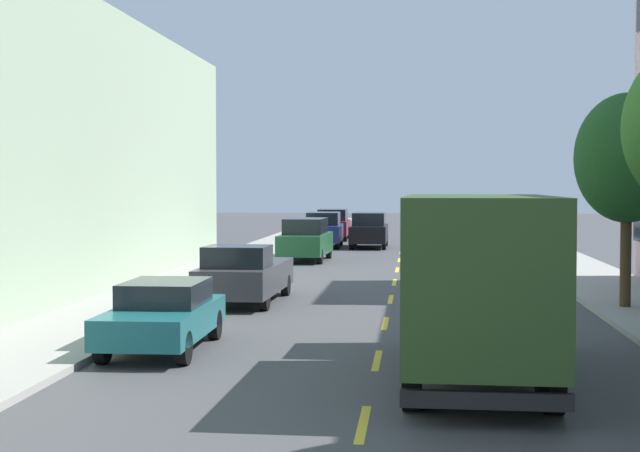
{
  "coord_description": "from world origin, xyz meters",
  "views": [
    {
      "loc": [
        0.74,
        -6.56,
        3.44
      ],
      "look_at": [
        -2.27,
        23.37,
        2.14
      ],
      "focal_mm": 53.53,
      "sensor_mm": 36.0,
      "label": 1
    }
  ],
  "objects_px": {
    "parked_sedan_sky": "(490,239)",
    "street_tree_third": "(627,159)",
    "delivery_box_truck": "(476,275)",
    "parked_suv_burgundy": "(333,224)",
    "moving_black_sedan": "(369,230)",
    "parked_suv_navy": "(324,229)",
    "parked_suv_forest": "(306,239)",
    "parked_sedan_teal": "(163,314)",
    "parked_pickup_charcoal": "(244,275)"
  },
  "relations": [
    {
      "from": "street_tree_third",
      "to": "parked_suv_burgundy",
      "type": "relative_size",
      "value": 1.2
    },
    {
      "from": "parked_suv_burgundy",
      "to": "parked_suv_forest",
      "type": "relative_size",
      "value": 1.0
    },
    {
      "from": "parked_suv_forest",
      "to": "moving_black_sedan",
      "type": "relative_size",
      "value": 1.01
    },
    {
      "from": "parked_sedan_sky",
      "to": "parked_pickup_charcoal",
      "type": "bearing_deg",
      "value": -113.09
    },
    {
      "from": "delivery_box_truck",
      "to": "parked_suv_burgundy",
      "type": "xyz_separation_m",
      "value": [
        -6.2,
        42.31,
        -0.88
      ]
    },
    {
      "from": "street_tree_third",
      "to": "parked_suv_burgundy",
      "type": "height_order",
      "value": "street_tree_third"
    },
    {
      "from": "delivery_box_truck",
      "to": "parked_sedan_teal",
      "type": "height_order",
      "value": "delivery_box_truck"
    },
    {
      "from": "parked_pickup_charcoal",
      "to": "parked_suv_navy",
      "type": "relative_size",
      "value": 1.1
    },
    {
      "from": "delivery_box_truck",
      "to": "parked_sedan_teal",
      "type": "relative_size",
      "value": 1.66
    },
    {
      "from": "parked_suv_burgundy",
      "to": "parked_suv_forest",
      "type": "xyz_separation_m",
      "value": [
        0.19,
        -16.44,
        0.0
      ]
    },
    {
      "from": "street_tree_third",
      "to": "parked_suv_navy",
      "type": "distance_m",
      "value": 28.25
    },
    {
      "from": "delivery_box_truck",
      "to": "parked_pickup_charcoal",
      "type": "height_order",
      "value": "delivery_box_truck"
    },
    {
      "from": "parked_suv_navy",
      "to": "parked_suv_forest",
      "type": "bearing_deg",
      "value": -89.32
    },
    {
      "from": "parked_suv_burgundy",
      "to": "parked_suv_forest",
      "type": "bearing_deg",
      "value": -89.35
    },
    {
      "from": "parked_suv_burgundy",
      "to": "parked_suv_navy",
      "type": "relative_size",
      "value": 1.0
    },
    {
      "from": "parked_sedan_sky",
      "to": "parked_suv_navy",
      "type": "bearing_deg",
      "value": 150.86
    },
    {
      "from": "parked_suv_navy",
      "to": "parked_suv_forest",
      "type": "xyz_separation_m",
      "value": [
        0.11,
        -9.66,
        0.0
      ]
    },
    {
      "from": "moving_black_sedan",
      "to": "parked_suv_burgundy",
      "type": "bearing_deg",
      "value": 110.18
    },
    {
      "from": "parked_suv_burgundy",
      "to": "moving_black_sedan",
      "type": "distance_m",
      "value": 7.54
    },
    {
      "from": "parked_suv_forest",
      "to": "parked_sedan_teal",
      "type": "relative_size",
      "value": 1.07
    },
    {
      "from": "parked_suv_burgundy",
      "to": "parked_suv_navy",
      "type": "xyz_separation_m",
      "value": [
        0.07,
        -6.78,
        0.0
      ]
    },
    {
      "from": "street_tree_third",
      "to": "parked_pickup_charcoal",
      "type": "height_order",
      "value": "street_tree_third"
    },
    {
      "from": "parked_suv_burgundy",
      "to": "moving_black_sedan",
      "type": "height_order",
      "value": "same"
    },
    {
      "from": "street_tree_third",
      "to": "parked_sedan_sky",
      "type": "bearing_deg",
      "value": 95.4
    },
    {
      "from": "parked_pickup_charcoal",
      "to": "moving_black_sedan",
      "type": "distance_m",
      "value": 24.91
    },
    {
      "from": "moving_black_sedan",
      "to": "parked_suv_navy",
      "type": "bearing_deg",
      "value": 173.1
    },
    {
      "from": "parked_suv_burgundy",
      "to": "moving_black_sedan",
      "type": "xyz_separation_m",
      "value": [
        2.6,
        -7.08,
        0.0
      ]
    },
    {
      "from": "delivery_box_truck",
      "to": "parked_suv_burgundy",
      "type": "distance_m",
      "value": 42.77
    },
    {
      "from": "parked_sedan_teal",
      "to": "street_tree_third",
      "type": "bearing_deg",
      "value": 33.36
    },
    {
      "from": "parked_suv_burgundy",
      "to": "parked_sedan_sky",
      "type": "bearing_deg",
      "value": -52.89
    },
    {
      "from": "street_tree_third",
      "to": "parked_suv_forest",
      "type": "relative_size",
      "value": 1.19
    },
    {
      "from": "delivery_box_truck",
      "to": "parked_suv_forest",
      "type": "height_order",
      "value": "delivery_box_truck"
    },
    {
      "from": "parked_pickup_charcoal",
      "to": "parked_suv_navy",
      "type": "distance_m",
      "value": 25.1
    },
    {
      "from": "street_tree_third",
      "to": "parked_sedan_teal",
      "type": "xyz_separation_m",
      "value": [
        -10.87,
        -7.16,
        -3.4
      ]
    },
    {
      "from": "street_tree_third",
      "to": "moving_black_sedan",
      "type": "height_order",
      "value": "street_tree_third"
    },
    {
      "from": "parked_sedan_teal",
      "to": "moving_black_sedan",
      "type": "bearing_deg",
      "value": 85.35
    },
    {
      "from": "parked_sedan_sky",
      "to": "street_tree_third",
      "type": "bearing_deg",
      "value": -84.6
    },
    {
      "from": "moving_black_sedan",
      "to": "parked_pickup_charcoal",
      "type": "bearing_deg",
      "value": -95.56
    },
    {
      "from": "parked_pickup_charcoal",
      "to": "moving_black_sedan",
      "type": "xyz_separation_m",
      "value": [
        2.41,
        24.79,
        0.16
      ]
    },
    {
      "from": "parked_suv_navy",
      "to": "parked_sedan_teal",
      "type": "xyz_separation_m",
      "value": [
        -0.14,
        -33.09,
        -0.24
      ]
    },
    {
      "from": "parked_suv_forest",
      "to": "parked_sedan_teal",
      "type": "bearing_deg",
      "value": -90.62
    },
    {
      "from": "street_tree_third",
      "to": "delivery_box_truck",
      "type": "xyz_separation_m",
      "value": [
        -4.6,
        -9.6,
        -2.28
      ]
    },
    {
      "from": "delivery_box_truck",
      "to": "parked_pickup_charcoal",
      "type": "bearing_deg",
      "value": 119.92
    },
    {
      "from": "parked_suv_navy",
      "to": "parked_sedan_sky",
      "type": "relative_size",
      "value": 1.07
    },
    {
      "from": "parked_suv_navy",
      "to": "parked_pickup_charcoal",
      "type": "bearing_deg",
      "value": -89.73
    },
    {
      "from": "parked_sedan_teal",
      "to": "parked_suv_burgundy",
      "type": "bearing_deg",
      "value": 89.9
    },
    {
      "from": "street_tree_third",
      "to": "parked_suv_forest",
      "type": "distance_m",
      "value": 19.69
    },
    {
      "from": "parked_pickup_charcoal",
      "to": "parked_sedan_teal",
      "type": "height_order",
      "value": "parked_pickup_charcoal"
    },
    {
      "from": "street_tree_third",
      "to": "parked_sedan_sky",
      "type": "distance_m",
      "value": 21.43
    },
    {
      "from": "street_tree_third",
      "to": "delivery_box_truck",
      "type": "height_order",
      "value": "street_tree_third"
    }
  ]
}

